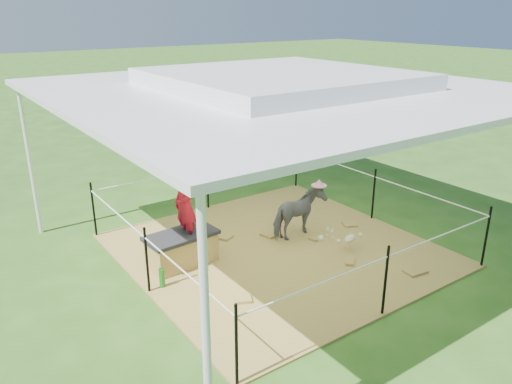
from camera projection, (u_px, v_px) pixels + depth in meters
ground at (277, 251)px, 8.21m from camera, size 90.00×90.00×0.00m
hay_patch at (277, 250)px, 8.21m from camera, size 4.60×4.60×0.03m
canopy_tent at (280, 85)px, 7.28m from camera, size 6.30×6.30×2.90m
rope_fence at (278, 215)px, 7.99m from camera, size 4.54×4.54×1.00m
straw_bale at (182, 250)px, 7.65m from camera, size 1.05×0.58×0.45m
dark_cloth at (181, 235)px, 7.57m from camera, size 1.13×0.64×0.06m
woman at (185, 198)px, 7.42m from camera, size 0.32×0.47×1.23m
green_bottle at (162, 278)px, 7.04m from camera, size 0.08×0.08×0.28m
pony at (299, 214)px, 8.52m from camera, size 1.06×0.60×0.85m
pink_hat at (300, 187)px, 8.36m from camera, size 0.26×0.26×0.12m
foal at (350, 237)px, 8.09m from camera, size 0.94×0.72×0.46m
trash_barrel at (269, 124)px, 15.00m from camera, size 0.84×0.84×0.99m
picnic_table_near at (146, 127)px, 15.00m from camera, size 1.98×1.45×0.81m
picnic_table_far at (251, 109)px, 18.15m from camera, size 1.90×1.79×0.64m
distant_person at (185, 126)px, 14.61m from camera, size 0.54×0.43×1.05m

